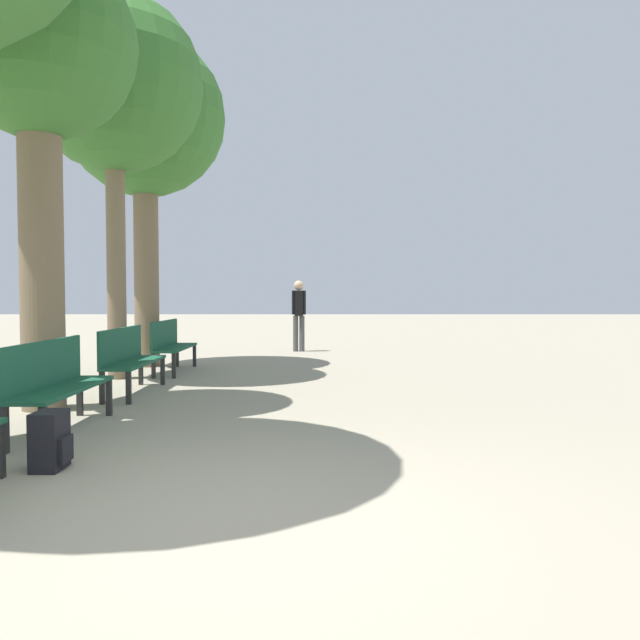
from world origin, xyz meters
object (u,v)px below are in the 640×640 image
(bench_row_1, at_px, (56,379))
(backpack, at_px, (52,441))
(tree_row_3, at_px, (146,120))
(bench_row_2, at_px, (130,355))
(bench_row_3, at_px, (171,342))
(tree_row_1, at_px, (39,56))
(pedestrian_near, at_px, (300,311))
(tree_row_2, at_px, (115,86))

(bench_row_1, bearing_deg, backpack, -68.17)
(tree_row_3, bearing_deg, bench_row_2, -78.74)
(bench_row_3, bearing_deg, backpack, -85.03)
(tree_row_1, bearing_deg, bench_row_3, 79.54)
(tree_row_3, distance_m, backpack, 8.60)
(tree_row_1, bearing_deg, bench_row_2, 60.39)
(tree_row_1, distance_m, pedestrian_near, 8.87)
(bench_row_3, distance_m, tree_row_2, 4.43)
(pedestrian_near, bearing_deg, tree_row_2, -119.96)
(bench_row_3, bearing_deg, bench_row_1, -90.00)
(bench_row_3, height_order, tree_row_3, tree_row_3)
(bench_row_1, distance_m, tree_row_3, 7.24)
(bench_row_1, bearing_deg, bench_row_3, 90.00)
(tree_row_1, xyz_separation_m, tree_row_2, (0.00, 2.77, 0.57))
(tree_row_2, bearing_deg, tree_row_1, -90.00)
(bench_row_3, relative_size, backpack, 3.86)
(bench_row_3, xyz_separation_m, tree_row_2, (-0.67, -0.87, 4.29))
(tree_row_1, xyz_separation_m, pedestrian_near, (2.86, 7.74, -3.27))
(tree_row_2, bearing_deg, bench_row_1, -80.56)
(bench_row_1, relative_size, bench_row_2, 1.00)
(bench_row_2, height_order, pedestrian_near, pedestrian_near)
(tree_row_1, height_order, tree_row_3, tree_row_3)
(bench_row_1, height_order, pedestrian_near, pedestrian_near)
(tree_row_1, height_order, tree_row_2, tree_row_2)
(bench_row_1, bearing_deg, bench_row_2, 90.00)
(bench_row_1, xyz_separation_m, pedestrian_near, (2.19, 9.01, 0.45))
(bench_row_1, bearing_deg, pedestrian_near, 76.36)
(tree_row_2, xyz_separation_m, pedestrian_near, (2.86, 4.96, -3.83))
(bench_row_1, relative_size, bench_row_3, 1.00)
(tree_row_1, relative_size, tree_row_3, 0.88)
(bench_row_1, xyz_separation_m, bench_row_2, (0.00, 2.46, 0.00))
(bench_row_1, height_order, tree_row_3, tree_row_3)
(bench_row_2, relative_size, backpack, 3.86)
(bench_row_3, distance_m, pedestrian_near, 4.66)
(tree_row_2, bearing_deg, tree_row_3, 90.00)
(backpack, bearing_deg, pedestrian_near, 81.02)
(backpack, height_order, pedestrian_near, pedestrian_near)
(bench_row_3, distance_m, tree_row_1, 5.25)
(bench_row_3, relative_size, tree_row_2, 0.29)
(backpack, xyz_separation_m, pedestrian_near, (1.64, 10.38, 0.77))
(bench_row_2, xyz_separation_m, tree_row_2, (-0.67, 1.59, 4.29))
(tree_row_3, bearing_deg, tree_row_1, -90.00)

